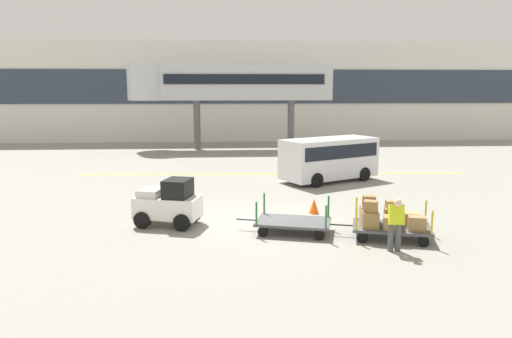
{
  "coord_description": "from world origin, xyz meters",
  "views": [
    {
      "loc": [
        -1.49,
        -15.81,
        4.55
      ],
      "look_at": [
        -0.31,
        2.06,
        1.5
      ],
      "focal_mm": 33.71,
      "sensor_mm": 36.0,
      "label": 1
    }
  ],
  "objects": [
    {
      "name": "terminal_building",
      "position": [
        0.0,
        25.98,
        4.2
      ],
      "size": [
        51.05,
        2.51,
        8.39
      ],
      "color": "silver",
      "rests_on": "ground_plane"
    },
    {
      "name": "ground_plane",
      "position": [
        0.0,
        0.0,
        0.0
      ],
      "size": [
        120.0,
        120.0,
        0.0
      ],
      "primitive_type": "plane",
      "color": "gray"
    },
    {
      "name": "baggage_handler",
      "position": [
        3.22,
        -3.23,
        0.87
      ],
      "size": [
        0.46,
        0.48,
        1.56
      ],
      "color": "#4C4C4C",
      "rests_on": "ground_plane"
    },
    {
      "name": "safety_cone_near",
      "position": [
        1.75,
        1.07,
        0.28
      ],
      "size": [
        0.36,
        0.36,
        0.55
      ],
      "primitive_type": "cone",
      "color": "#EA590F",
      "rests_on": "ground_plane"
    },
    {
      "name": "baggage_cart_middle",
      "position": [
        3.43,
        -2.01,
        0.59
      ],
      "size": [
        3.08,
        1.96,
        1.23
      ],
      "color": "#4C4C4F",
      "rests_on": "ground_plane"
    },
    {
      "name": "shuttle_van",
      "position": [
        3.62,
        7.12,
        1.23
      ],
      "size": [
        5.13,
        3.91,
        2.1
      ],
      "color": "silver",
      "rests_on": "ground_plane"
    },
    {
      "name": "jet_bridge",
      "position": [
        -1.65,
        19.99,
        4.87
      ],
      "size": [
        14.83,
        3.0,
        6.22
      ],
      "color": "#B7B7BC",
      "rests_on": "ground_plane"
    },
    {
      "name": "apron_lead_line",
      "position": [
        0.99,
        9.25,
        0.0
      ],
      "size": [
        20.48,
        1.17,
        0.01
      ],
      "primitive_type": "cube",
      "rotation": [
        0.0,
        0.0,
        -0.05
      ],
      "color": "yellow",
      "rests_on": "ground_plane"
    },
    {
      "name": "baggage_cart_lead",
      "position": [
        0.64,
        -1.25,
        0.35
      ],
      "size": [
        3.08,
        1.96,
        1.1
      ],
      "color": "#4C4C4F",
      "rests_on": "ground_plane"
    },
    {
      "name": "baggage_tug",
      "position": [
        -3.37,
        -0.14,
        0.75
      ],
      "size": [
        2.32,
        1.69,
        1.58
      ],
      "color": "white",
      "rests_on": "ground_plane"
    }
  ]
}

